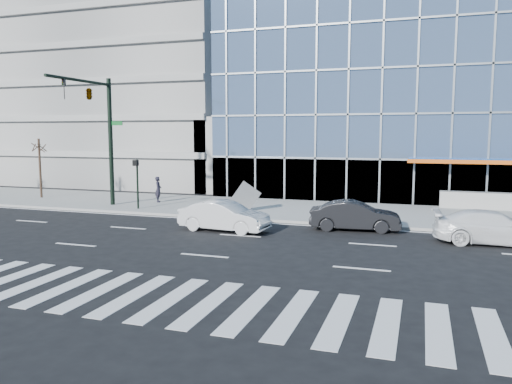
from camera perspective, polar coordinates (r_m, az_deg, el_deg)
ground at (r=23.21m, az=-1.81°, el=-5.02°), size 160.00×160.00×0.00m
sidewalk at (r=30.71m, az=3.37°, el=-1.99°), size 120.00×8.00×0.15m
theatre_building at (r=47.79m, az=26.15°, el=9.37°), size 42.00×26.00×15.00m
parking_garage at (r=55.17m, az=-12.27°, el=12.06°), size 24.00×24.00×20.00m
ramp_block at (r=41.73m, az=-1.00°, el=4.35°), size 6.00×8.00×6.00m
tower_far_mid at (r=110.72m, az=-19.88°, el=19.52°), size 13.00×13.00×60.00m
tower_backdrop at (r=100.72m, az=-4.20°, el=17.73°), size 14.00×14.00×48.00m
traffic_signal at (r=32.07m, az=-17.86°, el=8.98°), size 1.14×5.74×8.00m
ped_signal_post at (r=31.06m, az=-13.46°, el=1.77°), size 0.30×0.33×3.00m
street_tree_near at (r=38.74m, az=-23.56°, el=4.77°), size 1.10×1.10×4.23m
white_suv at (r=23.65m, az=25.47°, el=-3.69°), size 5.04×2.31×1.43m
white_sedan at (r=24.24m, az=-3.65°, el=-2.77°), size 4.56×1.98×1.46m
dark_sedan at (r=24.82m, az=11.25°, el=-2.69°), size 4.50×1.99×1.44m
pedestrian at (r=33.89m, az=-11.11°, el=0.30°), size 0.62×0.73×1.71m
tilted_panel at (r=29.30m, az=-1.13°, el=-0.46°), size 1.63×0.90×1.81m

